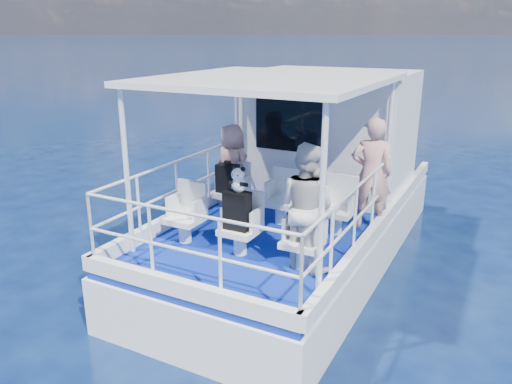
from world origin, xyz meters
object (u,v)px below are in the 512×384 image
Objects in this scene: passenger_port_fwd at (232,167)px; backpack_center at (237,211)px; passenger_stbd_aft at (306,206)px; panda at (239,179)px.

passenger_port_fwd is 1.93m from backpack_center.
passenger_stbd_aft is at bearing 7.75° from backpack_center.
passenger_port_fwd is 2.45m from passenger_stbd_aft.
backpack_center is (1.03, -1.63, -0.08)m from passenger_port_fwd.
passenger_stbd_aft is at bearing 157.86° from passenger_port_fwd.
passenger_stbd_aft reaches higher than panda.
backpack_center is at bearing 22.00° from passenger_stbd_aft.
backpack_center is at bearing -134.09° from panda.
backpack_center is 0.42m from panda.
passenger_port_fwd is 1.95m from panda.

